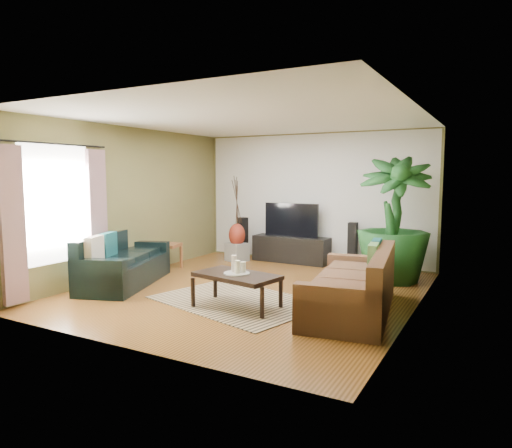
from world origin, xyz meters
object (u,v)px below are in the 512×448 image
Objects in this scene: television at (291,220)px; vase at (237,235)px; sofa_right at (350,281)px; pedestal at (237,252)px; sofa_left at (125,260)px; speaker_left at (243,238)px; side_table at (167,256)px; coffee_table at (237,291)px; potted_plant at (393,219)px; tv_stand at (291,249)px; speaker_right at (353,245)px.

television is 2.42× the size of vase.
vase is at bearing -157.16° from television.
sofa_right is 4.03m from pedestal.
sofa_left is at bearing -117.48° from television.
pedestal is (0.02, -0.28, -0.26)m from speaker_left.
sofa_right reaches higher than side_table.
side_table is at bearing -10.62° from sofa_left.
sofa_left is 3.58m from television.
coffee_table is 0.54× the size of potted_plant.
tv_stand is at bearing 22.84° from vase.
sofa_left is at bearing -81.15° from side_table.
speaker_left is 0.30m from vase.
pedestal is 0.37m from vase.
side_table reaches higher than coffee_table.
coffee_table is at bearing -43.28° from speaker_left.
sofa_right is at bearing -52.21° from tv_stand.
potted_plant reaches higher than sofa_right.
potted_plant reaches higher than tv_stand.
speaker_left reaches higher than sofa_left.
sofa_left reaches higher than tv_stand.
pedestal is (-2.39, -0.45, -0.26)m from speaker_right.
side_table is (-3.17, -1.82, -0.20)m from speaker_right.
tv_stand is 2.52m from potted_plant.
speaker_right is at bearing 89.97° from coffee_table.
television reaches higher than speaker_left.
coffee_table is at bearing -115.67° from sofa_left.
sofa_left is 2.20× the size of speaker_right.
sofa_left and sofa_right have the same top height.
speaker_right is at bearing 10.63° from pedestal.
pedestal is at bearing 60.31° from side_table.
potted_plant reaches higher than speaker_right.
sofa_right is at bearing -21.97° from speaker_left.
television reaches higher than speaker_right.
television is at bearing -179.12° from tv_stand.
television is (1.64, 3.15, 0.47)m from sofa_left.
side_table is at bearing -135.43° from television.
sofa_left is 1.23× the size of tv_stand.
pedestal is at bearing -169.90° from speaker_right.
tv_stand is 1.79× the size of speaker_left.
vase is at bearing 60.31° from side_table.
sofa_left is at bearing -175.83° from coffee_table.
coffee_table reaches higher than pedestal.
potted_plant is at bearing -18.02° from tv_stand.
tv_stand is 0.75× the size of potted_plant.
television is 1.31× the size of speaker_right.
speaker_left is at bearing -176.64° from speaker_right.
potted_plant is 4.31m from side_table.
speaker_right is (-0.83, 2.86, 0.03)m from sofa_right.
sofa_right is 2.45× the size of speaker_right.
sofa_right is 4.51× the size of vase.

